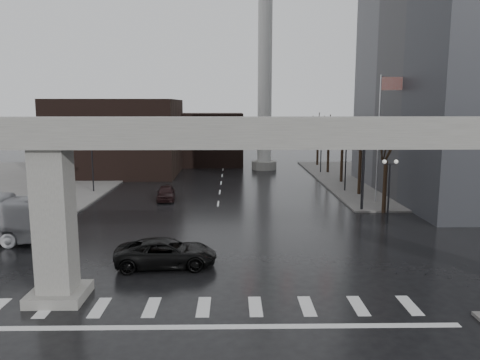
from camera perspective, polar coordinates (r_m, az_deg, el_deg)
The scene contains 22 objects.
ground at distance 23.40m, azimuth -4.30°, elevation -14.16°, with size 160.00×160.00×0.00m, color black.
sidewalk_ne at distance 63.20m, azimuth 22.01°, elevation 0.10°, with size 28.00×36.00×0.15m, color #64625F.
sidewalk_nw at distance 64.29m, azimuth -26.13°, elevation -0.03°, with size 28.00×36.00×0.15m, color #64625F.
elevated_guideway at distance 21.59m, azimuth -1.16°, elevation 2.85°, with size 48.00×2.60×8.70m.
building_far_left at distance 65.43m, azimuth -14.59°, elevation 5.09°, with size 16.00×14.00×10.00m, color black.
building_far_mid at distance 73.72m, azimuth -3.58°, elevation 5.01°, with size 10.00×10.00×8.00m, color black.
smokestack at distance 67.75m, azimuth 3.05°, elevation 12.56°, with size 3.60×3.60×30.00m.
signal_mast_arm at distance 41.12m, azimuth 9.79°, elevation 4.22°, with size 12.12×0.43×8.00m.
flagpole_assembly at distance 45.68m, azimuth 16.93°, elevation 6.57°, with size 2.06×0.12×12.00m.
lamp_right_0 at distance 37.93m, azimuth 17.74°, elevation -0.07°, with size 1.22×0.32×5.11m.
lamp_right_1 at distance 51.26m, azimuth 12.77°, elevation 2.42°, with size 1.22×0.32×5.11m.
lamp_right_2 at distance 64.87m, azimuth 9.86°, elevation 3.87°, with size 1.22×0.32×5.11m.
lamp_left_0 at distance 38.87m, azimuth -23.40°, elevation -0.18°, with size 1.22×0.32×5.11m.
lamp_left_1 at distance 51.96m, azimuth -17.57°, elevation 2.31°, with size 1.22×0.32×5.11m.
lamp_left_2 at distance 65.43m, azimuth -14.11°, elevation 3.77°, with size 1.22×0.32×5.11m.
tree_right_0 at distance 42.12m, azimuth 17.29°, elevation -0.12°, with size 1.09×1.58×7.50m.
tree_right_1 at distance 49.69m, azimuth 14.44°, elevation 1.43°, with size 1.09×1.61×7.67m.
tree_right_2 at distance 57.37m, azimuth 12.34°, elevation 2.56°, with size 1.10×1.63×7.85m.
tree_right_3 at distance 65.13m, azimuth 10.74°, elevation 3.43°, with size 1.11×1.66×8.02m.
tree_right_4 at distance 72.95m, azimuth 9.48°, elevation 4.10°, with size 1.12×1.69×8.19m.
pickup_truck at distance 27.60m, azimuth -8.99°, elevation -8.78°, with size 2.68×5.82×1.62m, color black.
far_car at distance 46.50m, azimuth -9.02°, elevation -1.57°, with size 1.68×4.19×1.43m, color black.
Camera 1 is at (1.34, -21.46, 9.23)m, focal length 35.00 mm.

